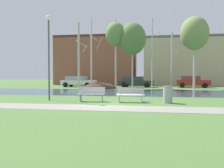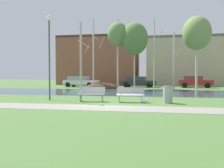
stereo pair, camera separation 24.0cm
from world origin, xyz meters
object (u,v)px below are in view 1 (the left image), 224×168
Objects in this scene: bench_right at (130,94)px; trash_bin at (168,94)px; parked_van_nearest_white at (78,81)px; streetlamp at (49,44)px; parked_sedan_second_dark at (135,81)px; parked_hatch_third_red at (193,81)px; seagull at (145,101)px; bench_left at (92,94)px.

trash_bin is (2.13, -0.06, 0.03)m from bench_right.
streetlamp is at bearing -77.95° from parked_van_nearest_white.
trash_bin is at bearing -2.60° from streetlamp.
parked_sedan_second_dark is at bearing 77.89° from streetlamp.
parked_hatch_third_red reaches higher than parked_sedan_second_dark.
trash_bin is at bearing -79.84° from parked_sedan_second_dark.
streetlamp is at bearing -121.35° from parked_hatch_third_red.
streetlamp is at bearing 176.94° from bench_right.
seagull is 0.09× the size of parked_van_nearest_white.
bench_right is 18.76m from parked_sedan_second_dark.
streetlamp is 18.37m from parked_van_nearest_white.
trash_bin is 7.94m from streetlamp.
seagull is at bearing -5.41° from streetlamp.
parked_hatch_third_red is at bearing 78.15° from trash_bin.
bench_right is 0.39× the size of parked_hatch_third_red.
bench_left is 0.31× the size of streetlamp.
bench_left is 1.00× the size of bench_right.
seagull is (3.21, -0.29, -0.34)m from bench_left.
trash_bin is at bearing -0.70° from bench_left.
bench_left is at bearing -5.59° from streetlamp.
parked_van_nearest_white reaches higher than seagull.
bench_left and bench_right have the same top height.
streetlamp reaches higher than bench_right.
bench_right reaches higher than seagull.
streetlamp is 19.07m from parked_sedan_second_dark.
bench_left is at bearing 180.00° from bench_right.
streetlamp is at bearing 174.59° from seagull.
parked_van_nearest_white reaches higher than bench_right.
trash_bin is 0.18× the size of streetlamp.
trash_bin reaches higher than bench_right.
bench_left is at bearing -69.83° from parked_van_nearest_white.
seagull is at bearing -61.79° from parked_van_nearest_white.
parked_van_nearest_white is at bearing 110.17° from bench_left.
parked_van_nearest_white is 1.03× the size of parked_sedan_second_dark.
parked_hatch_third_red is (15.06, 0.75, 0.01)m from parked_van_nearest_white.
parked_sedan_second_dark is 7.32m from parked_hatch_third_red.
seagull is 20.81m from parked_van_nearest_white.
streetlamp is at bearing 177.40° from trash_bin.
parked_sedan_second_dark is at bearing 96.26° from seagull.
bench_right is 0.34× the size of parked_van_nearest_white.
parked_sedan_second_dark is (-2.09, 19.01, 0.62)m from seagull.
seagull is (-1.28, -0.24, -0.38)m from trash_bin.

